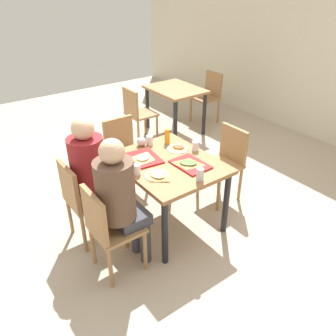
{
  "coord_description": "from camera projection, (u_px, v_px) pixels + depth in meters",
  "views": [
    {
      "loc": [
        2.32,
        -1.7,
        2.33
      ],
      "look_at": [
        0.0,
        0.0,
        0.66
      ],
      "focal_mm": 36.19,
      "sensor_mm": 36.0,
      "label": 1
    }
  ],
  "objects": [
    {
      "name": "condiment_bottle",
      "position": [
        167.0,
        136.0,
        3.61
      ],
      "size": [
        0.06,
        0.06,
        0.16
      ],
      "primitive_type": "cylinder",
      "color": "orange",
      "rests_on": "main_table"
    },
    {
      "name": "pizza_slice_c",
      "position": [
        178.0,
        147.0,
        3.52
      ],
      "size": [
        0.22,
        0.2,
        0.02
      ],
      "color": "tan",
      "rests_on": "paper_plate_center"
    },
    {
      "name": "chair_far_side",
      "position": [
        226.0,
        158.0,
        3.82
      ],
      "size": [
        0.4,
        0.4,
        0.86
      ],
      "color": "#9E7247",
      "rests_on": "ground_plane"
    },
    {
      "name": "chair_left_end",
      "position": [
        123.0,
        148.0,
        4.04
      ],
      "size": [
        0.4,
        0.4,
        0.86
      ],
      "color": "#9E7247",
      "rests_on": "ground_plane"
    },
    {
      "name": "paper_plate_center",
      "position": [
        178.0,
        149.0,
        3.52
      ],
      "size": [
        0.22,
        0.22,
        0.01
      ],
      "primitive_type": "cylinder",
      "color": "white",
      "rests_on": "main_table"
    },
    {
      "name": "chair_near_right",
      "position": [
        107.0,
        226.0,
        2.8
      ],
      "size": [
        0.4,
        0.4,
        0.86
      ],
      "color": "#9E7247",
      "rests_on": "ground_plane"
    },
    {
      "name": "pizza_slice_b",
      "position": [
        188.0,
        163.0,
        3.21
      ],
      "size": [
        0.29,
        0.28,
        0.02
      ],
      "color": "#C68C47",
      "rests_on": "tray_red_far"
    },
    {
      "name": "person_in_red",
      "position": [
        92.0,
        169.0,
        3.12
      ],
      "size": [
        0.32,
        0.42,
        1.27
      ],
      "color": "#383842",
      "rests_on": "ground_plane"
    },
    {
      "name": "plastic_cup_a",
      "position": [
        195.0,
        146.0,
        3.47
      ],
      "size": [
        0.07,
        0.07,
        0.1
      ],
      "primitive_type": "cylinder",
      "color": "white",
      "rests_on": "main_table"
    },
    {
      "name": "tray_red_near",
      "position": [
        145.0,
        158.0,
        3.33
      ],
      "size": [
        0.39,
        0.3,
        0.02
      ],
      "primitive_type": "cube",
      "rotation": [
        0.0,
        0.0,
        -0.12
      ],
      "color": "#B21414",
      "rests_on": "main_table"
    },
    {
      "name": "pizza_slice_d",
      "position": [
        158.0,
        176.0,
        3.03
      ],
      "size": [
        0.23,
        0.2,
        0.02
      ],
      "color": "#C68C47",
      "rests_on": "paper_plate_near_edge"
    },
    {
      "name": "soda_can",
      "position": [
        200.0,
        175.0,
        2.96
      ],
      "size": [
        0.07,
        0.07,
        0.12
      ],
      "primitive_type": "cylinder",
      "color": "#B7BCC6",
      "rests_on": "main_table"
    },
    {
      "name": "background_chair_far",
      "position": [
        209.0,
        94.0,
        5.86
      ],
      "size": [
        0.4,
        0.4,
        0.86
      ],
      "color": "#9E7247",
      "rests_on": "ground_plane"
    },
    {
      "name": "background_chair_near",
      "position": [
        137.0,
        111.0,
        5.11
      ],
      "size": [
        0.4,
        0.4,
        0.86
      ],
      "color": "#9E7247",
      "rests_on": "ground_plane"
    },
    {
      "name": "main_table",
      "position": [
        168.0,
        170.0,
        3.34
      ],
      "size": [
        1.05,
        0.86,
        0.73
      ],
      "color": "olive",
      "rests_on": "ground_plane"
    },
    {
      "name": "paper_plate_near_edge",
      "position": [
        157.0,
        175.0,
        3.05
      ],
      "size": [
        0.22,
        0.22,
        0.01
      ],
      "primitive_type": "cylinder",
      "color": "white",
      "rests_on": "main_table"
    },
    {
      "name": "pizza_slice_a",
      "position": [
        143.0,
        158.0,
        3.3
      ],
      "size": [
        0.27,
        0.28,
        0.02
      ],
      "color": "#DBAD60",
      "rests_on": "tray_red_near"
    },
    {
      "name": "plastic_cup_c",
      "position": [
        150.0,
        140.0,
        3.59
      ],
      "size": [
        0.07,
        0.07,
        0.1
      ],
      "primitive_type": "cylinder",
      "color": "white",
      "rests_on": "main_table"
    },
    {
      "name": "tray_red_far",
      "position": [
        190.0,
        164.0,
        3.22
      ],
      "size": [
        0.37,
        0.27,
        0.02
      ],
      "primitive_type": "cube",
      "rotation": [
        0.0,
        0.0,
        0.03
      ],
      "color": "#B21414",
      "rests_on": "main_table"
    },
    {
      "name": "chair_near_left",
      "position": [
        81.0,
        197.0,
        3.17
      ],
      "size": [
        0.4,
        0.4,
        0.86
      ],
      "color": "#9E7247",
      "rests_on": "ground_plane"
    },
    {
      "name": "foil_bundle",
      "position": [
        141.0,
        141.0,
        3.56
      ],
      "size": [
        0.1,
        0.1,
        0.1
      ],
      "primitive_type": "sphere",
      "color": "silver",
      "rests_on": "main_table"
    },
    {
      "name": "background_table",
      "position": [
        175.0,
        96.0,
        5.43
      ],
      "size": [
        0.9,
        0.7,
        0.73
      ],
      "color": "#9E7247",
      "rests_on": "ground_plane"
    },
    {
      "name": "person_in_brown_jacket",
      "position": [
        120.0,
        196.0,
        2.75
      ],
      "size": [
        0.32,
        0.42,
        1.27
      ],
      "color": "#383842",
      "rests_on": "ground_plane"
    },
    {
      "name": "ground_plane",
      "position": [
        168.0,
        221.0,
        3.66
      ],
      "size": [
        10.0,
        10.0,
        0.02
      ],
      "primitive_type": "cube",
      "color": "#B7A893"
    },
    {
      "name": "plastic_cup_b",
      "position": [
        137.0,
        169.0,
        3.06
      ],
      "size": [
        0.07,
        0.07,
        0.1
      ],
      "primitive_type": "cylinder",
      "color": "white",
      "rests_on": "main_table"
    }
  ]
}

